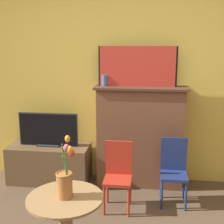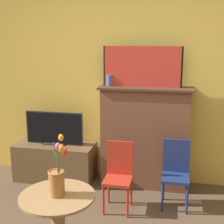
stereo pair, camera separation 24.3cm
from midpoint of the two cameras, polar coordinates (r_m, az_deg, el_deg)
The scene contains 10 objects.
wall_back at distance 3.76m, azimuth 0.45°, elevation 7.46°, with size 8.00×0.06×2.70m.
fireplace_mantel at distance 3.71m, azimuth 3.31°, elevation -4.29°, with size 1.06×0.35×1.20m.
painting at distance 3.56m, azimuth 2.71°, elevation 8.32°, with size 0.89×0.03×0.45m.
mantel_candle at distance 3.62m, azimuth -3.27°, elevation 5.79°, with size 0.07×0.07×0.13m.
tv_stand at distance 3.99m, azimuth -13.06°, elevation -9.16°, with size 0.98×0.42×0.46m.
tv_monitor at distance 3.86m, azimuth -13.35°, elevation -3.26°, with size 0.72×0.12×0.41m.
chair_red at distance 3.26m, azimuth -1.03°, elevation -10.97°, with size 0.28×0.28×0.70m.
chair_blue at distance 3.40m, azimuth 9.18°, elevation -10.07°, with size 0.28×0.28×0.70m.
side_table at distance 2.57m, azimuth -11.29°, elevation -18.97°, with size 0.58×0.58×0.56m.
vase_tulips at distance 2.41m, azimuth -11.52°, elevation -12.06°, with size 0.14×0.20×0.45m.
Camera 1 is at (0.31, -1.61, 1.72)m, focal length 50.00 mm.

